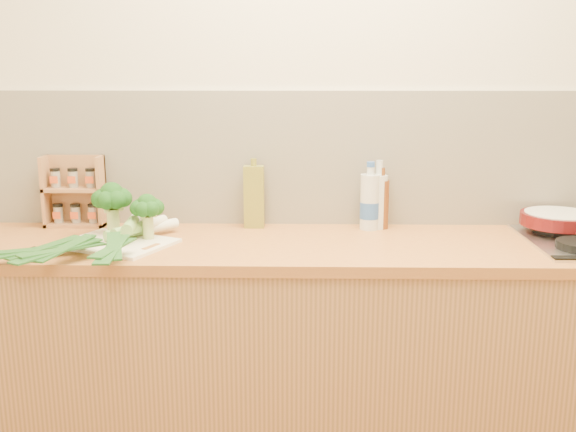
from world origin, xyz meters
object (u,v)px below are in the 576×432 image
(spice_rack, at_px, (76,195))
(skillet, at_px, (560,219))
(chefs_knife, at_px, (31,251))
(chopping_board, at_px, (117,243))

(spice_rack, bearing_deg, skillet, -3.55)
(chefs_knife, xyz_separation_m, spice_rack, (0.02, 0.41, 0.12))
(skillet, xyz_separation_m, spice_rack, (-1.91, 0.12, 0.06))
(chopping_board, relative_size, skillet, 0.90)
(chefs_knife, distance_m, skillet, 1.95)
(chopping_board, height_order, spice_rack, spice_rack)
(chopping_board, xyz_separation_m, chefs_knife, (-0.27, -0.11, 0.00))
(skillet, bearing_deg, chefs_knife, -161.01)
(chefs_knife, bearing_deg, skillet, 32.00)
(chefs_knife, height_order, spice_rack, spice_rack)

